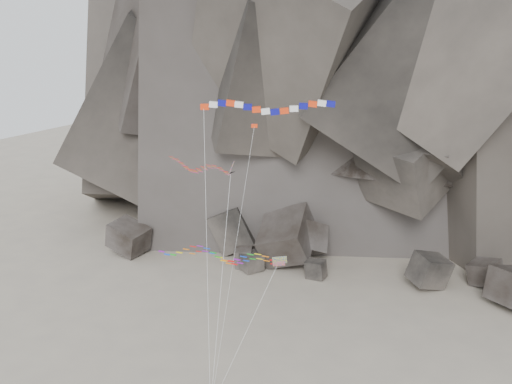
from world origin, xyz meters
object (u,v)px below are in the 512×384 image
at_px(banner_kite, 266,107).
at_px(parafoil_kite, 213,254).
at_px(delta_kite, 196,166).
at_px(pennant_kite, 244,191).

distance_m(banner_kite, parafoil_kite, 14.61).
relative_size(banner_kite, parafoil_kite, 1.87).
bearing_deg(delta_kite, pennant_kite, -44.32).
xyz_separation_m(delta_kite, pennant_kite, (7.03, -3.31, -1.04)).
distance_m(banner_kite, pennant_kite, 8.32).
xyz_separation_m(banner_kite, parafoil_kite, (-2.16, -6.81, -12.75)).
relative_size(banner_kite, pennant_kite, 1.08).
bearing_deg(parafoil_kite, banner_kite, 49.76).
xyz_separation_m(delta_kite, parafoil_kite, (5.24, -6.02, -6.55)).
height_order(delta_kite, banner_kite, banner_kite).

